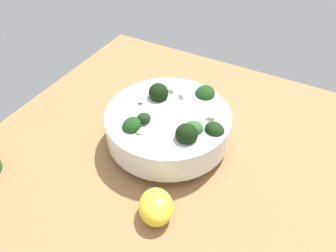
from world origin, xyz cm
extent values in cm
cube|color=#996D42|center=(0.00, 0.00, -2.28)|extent=(67.14, 67.14, 4.55)
cylinder|color=white|center=(1.38, -2.15, 0.86)|extent=(12.27, 12.27, 1.73)
cylinder|color=white|center=(1.38, -2.15, 4.32)|extent=(22.32, 22.32, 5.18)
cylinder|color=silver|center=(1.38, -2.15, 6.51)|extent=(19.04, 19.04, 0.80)
cylinder|color=#3C7A32|center=(4.05, 1.52, 6.33)|extent=(1.39, 1.22, 1.33)
ellipsoid|color=black|center=(4.05, 1.52, 7.59)|extent=(3.16, 3.58, 2.65)
cylinder|color=#589D47|center=(-1.98, -10.40, 5.33)|extent=(1.59, 1.40, 1.33)
ellipsoid|color=#194216|center=(-1.98, -10.40, 6.91)|extent=(6.03, 6.07, 4.53)
cylinder|color=#4A8F3C|center=(5.06, 3.83, 5.76)|extent=(1.48, 1.67, 1.48)
ellipsoid|color=#194216|center=(5.06, 3.83, 7.27)|extent=(4.81, 4.59, 3.68)
cylinder|color=#2F662B|center=(-4.14, 1.76, 5.97)|extent=(1.92, 2.11, 1.53)
ellipsoid|color=black|center=(-4.14, 1.76, 7.73)|extent=(4.21, 5.05, 4.71)
cylinder|color=#3C7A32|center=(-7.48, -2.10, 5.30)|extent=(1.68, 1.71, 1.81)
ellipsoid|color=black|center=(-7.48, -2.10, 6.95)|extent=(4.19, 3.98, 3.85)
cylinder|color=#589D47|center=(5.26, -5.63, 6.13)|extent=(2.05, 2.04, 1.21)
ellipsoid|color=black|center=(5.26, -5.63, 7.80)|extent=(5.57, 5.14, 4.62)
cylinder|color=#3C7A32|center=(-4.29, -0.72, 5.68)|extent=(1.53, 1.36, 1.22)
ellipsoid|color=#2D6023|center=(-4.29, -0.72, 7.03)|extent=(4.56, 4.85, 3.23)
ellipsoid|color=#DBBC84|center=(7.29, -2.60, 7.09)|extent=(1.84, 1.91, 1.33)
ellipsoid|color=#DBBC84|center=(-5.74, -4.47, 7.49)|extent=(2.03, 1.56, 0.78)
ellipsoid|color=#DBBC84|center=(5.92, 1.26, 8.51)|extent=(1.92, 2.01, 0.95)
ellipsoid|color=#DBBC84|center=(4.00, -8.45, 7.74)|extent=(1.97, 2.00, 0.79)
ellipsoid|color=#DBBC84|center=(3.37, 4.19, 7.10)|extent=(1.82, 2.07, 0.55)
ellipsoid|color=#DBBC84|center=(1.42, -8.14, 8.46)|extent=(1.97, 2.02, 0.66)
ellipsoid|color=yellow|center=(-4.70, 12.84, 2.16)|extent=(7.94, 8.26, 4.32)
camera|label=1|loc=(-20.76, 38.64, 45.82)|focal=36.94mm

